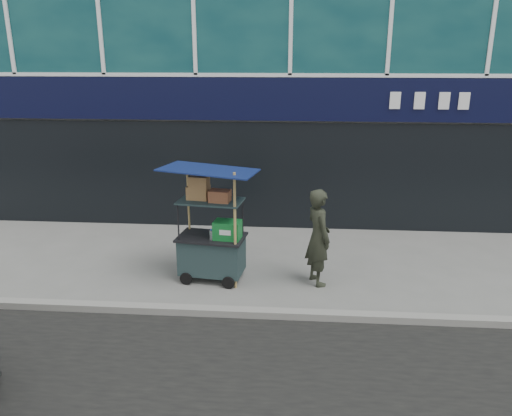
{
  "coord_description": "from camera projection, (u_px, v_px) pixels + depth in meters",
  "views": [
    {
      "loc": [
        0.1,
        -6.96,
        3.86
      ],
      "look_at": [
        -0.51,
        1.2,
        1.3
      ],
      "focal_mm": 35.0,
      "sensor_mm": 36.0,
      "label": 1
    }
  ],
  "objects": [
    {
      "name": "vendor_man",
      "position": [
        318.0,
        237.0,
        8.5
      ],
      "size": [
        0.62,
        0.73,
        1.7
      ],
      "primitive_type": "imported",
      "rotation": [
        0.0,
        0.0,
        1.97
      ],
      "color": "#262A1F",
      "rests_on": "ground"
    },
    {
      "name": "curb",
      "position": [
        283.0,
        314.0,
        7.58
      ],
      "size": [
        80.0,
        0.18,
        0.12
      ],
      "primitive_type": "cube",
      "color": "gray",
      "rests_on": "ground"
    },
    {
      "name": "ground",
      "position": [
        283.0,
        311.0,
        7.78
      ],
      "size": [
        80.0,
        80.0,
        0.0
      ],
      "primitive_type": "plane",
      "color": "slate",
      "rests_on": "ground"
    },
    {
      "name": "vendor_cart",
      "position": [
        212.0,
        240.0,
        8.68
      ],
      "size": [
        1.66,
        1.28,
        2.07
      ],
      "rotation": [
        0.0,
        0.0,
        -0.14
      ],
      "color": "#192A2B",
      "rests_on": "ground"
    }
  ]
}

